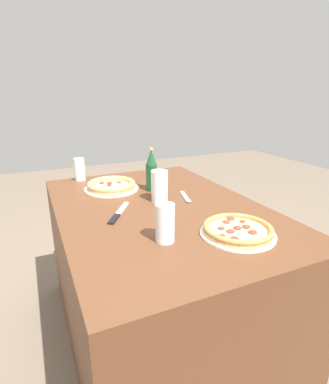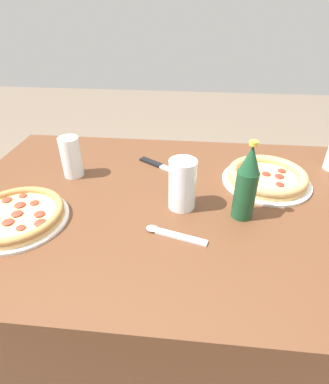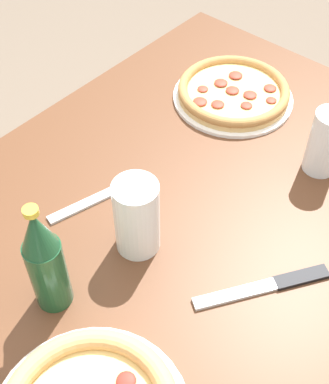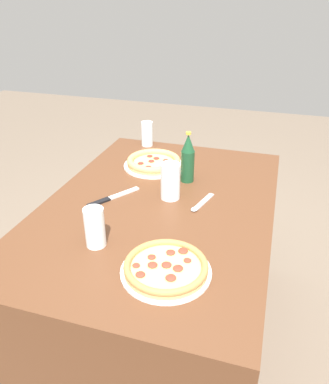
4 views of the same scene
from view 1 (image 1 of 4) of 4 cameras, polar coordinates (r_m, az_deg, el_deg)
The scene contains 10 objects.
ground_plane at distance 1.77m, azimuth -0.99°, elevation -25.19°, with size 8.00×8.00×0.00m, color #6B5B4C.
table at distance 1.54m, azimuth -1.06°, elevation -15.37°, with size 1.29×0.89×0.73m.
pizza_margherita at distance 1.62m, azimuth -10.06°, elevation 1.21°, with size 0.29×0.29×0.04m.
pizza_veggie at distance 1.13m, azimuth 13.77°, elevation -7.06°, with size 0.27×0.27×0.04m.
glass_cola at distance 1.83m, azimuth -15.86°, elevation 4.00°, with size 0.06×0.06×0.13m.
glass_mango_juice at distance 1.41m, azimuth -0.95°, elevation 0.81°, with size 0.08×0.08×0.15m.
glass_water at distance 1.04m, azimuth 0.09°, elevation -6.31°, with size 0.07×0.07×0.14m.
beer_bottle at distance 1.56m, azimuth -2.51°, elevation 4.07°, with size 0.06×0.06×0.23m.
knife at distance 1.29m, azimuth -8.77°, elevation -4.06°, with size 0.21×0.15×0.01m.
spoon at distance 1.47m, azimuth 4.14°, elevation -1.13°, with size 0.17×0.07×0.01m.
Camera 1 is at (-1.18, 0.51, 1.22)m, focal length 28.00 mm.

